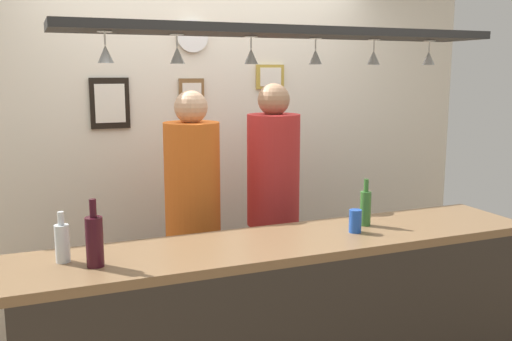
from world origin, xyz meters
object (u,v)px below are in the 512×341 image
person_left_orange_shirt (193,201)px  picture_frame_upper_small (270,77)px  bottle_soda_clear (62,242)px  wall_clock (192,36)px  picture_frame_crest (192,97)px  drink_can (355,221)px  picture_frame_caricature (110,103)px  picture_frame_lower_pair (270,127)px  bottle_wine_dark_red (94,240)px  person_middle_red_shirt (273,190)px  bottle_beer_green_import (365,207)px

person_left_orange_shirt → picture_frame_upper_small: 1.25m
bottle_soda_clear → wall_clock: (1.00, 1.34, 0.98)m
bottle_soda_clear → picture_frame_upper_small: 2.20m
picture_frame_upper_small → picture_frame_crest: bearing=180.0°
drink_can → picture_frame_caricature: picture_frame_caricature is taller
bottle_soda_clear → picture_frame_lower_pair: size_ratio=0.77×
bottle_wine_dark_red → wall_clock: bearing=59.1°
bottle_soda_clear → picture_frame_crest: bearing=53.8°
picture_frame_lower_pair → picture_frame_upper_small: bearing=0.0°
person_left_orange_shirt → picture_frame_upper_small: (0.79, 0.62, 0.75)m
bottle_wine_dark_red → drink_can: size_ratio=2.46×
person_left_orange_shirt → person_middle_red_shirt: size_ratio=0.98×
picture_frame_caricature → picture_frame_lower_pair: size_ratio=1.13×
bottle_wine_dark_red → wall_clock: size_ratio=1.36×
bottle_soda_clear → bottle_beer_green_import: (1.58, 0.01, 0.01)m
picture_frame_crest → drink_can: bearing=-71.7°
wall_clock → picture_frame_upper_small: bearing=0.6°
bottle_soda_clear → wall_clock: 1.94m
bottle_beer_green_import → wall_clock: bearing=113.8°
person_middle_red_shirt → bottle_wine_dark_red: 1.48m
bottle_soda_clear → picture_frame_lower_pair: picture_frame_lower_pair is taller
drink_can → picture_frame_lower_pair: (0.13, 1.43, 0.36)m
person_left_orange_shirt → wall_clock: wall_clock is taller
bottle_wine_dark_red → picture_frame_lower_pair: (1.46, 1.46, 0.31)m
bottle_wine_dark_red → picture_frame_crest: (0.86, 1.46, 0.54)m
wall_clock → drink_can: bearing=-72.1°
bottle_wine_dark_red → picture_frame_lower_pair: 2.09m
drink_can → picture_frame_crest: 1.62m
bottle_beer_green_import → picture_frame_upper_small: 1.50m
bottle_soda_clear → picture_frame_caricature: picture_frame_caricature is taller
person_left_orange_shirt → bottle_wine_dark_red: (-0.68, -0.84, 0.07)m
picture_frame_upper_small → drink_can: bearing=-95.3°
bottle_wine_dark_red → person_left_orange_shirt: bearing=51.2°
drink_can → picture_frame_crest: bearing=108.3°
person_middle_red_shirt → bottle_wine_dark_red: (-1.22, -0.84, 0.04)m
picture_frame_crest → bottle_beer_green_import: bearing=-65.9°
person_left_orange_shirt → person_middle_red_shirt: bearing=0.0°
bottle_soda_clear → bottle_wine_dark_red: size_ratio=0.77×
person_left_orange_shirt → bottle_wine_dark_red: bearing=-128.8°
picture_frame_caricature → picture_frame_crest: picture_frame_caricature is taller
picture_frame_crest → wall_clock: (0.01, -0.01, 0.42)m
picture_frame_lower_pair → person_left_orange_shirt: bearing=-141.9°
person_left_orange_shirt → picture_frame_caricature: picture_frame_caricature is taller
bottle_wine_dark_red → picture_frame_crest: bearing=59.5°
person_left_orange_shirt → wall_clock: 1.21m
person_left_orange_shirt → picture_frame_crest: (0.18, 0.62, 0.61)m
drink_can → picture_frame_caricature: (-1.04, 1.43, 0.56)m
bottle_soda_clear → wall_clock: size_ratio=1.05×
bottle_wine_dark_red → drink_can: (1.33, 0.03, -0.06)m
person_middle_red_shirt → bottle_beer_green_import: size_ratio=6.70×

